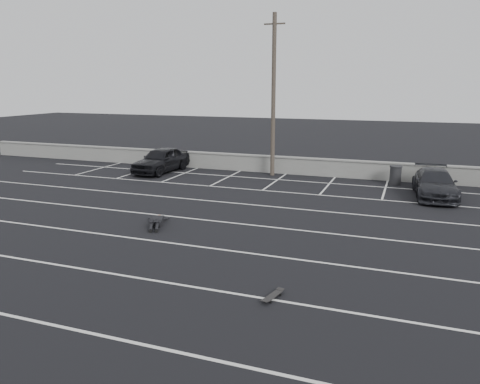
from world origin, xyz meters
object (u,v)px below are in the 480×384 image
at_px(person, 158,218).
at_px(skateboard, 273,296).
at_px(car_left, 161,160).
at_px(trash_bin, 395,175).
at_px(utility_pole, 273,96).
at_px(car_right, 435,184).

relative_size(person, skateboard, 3.12).
bearing_deg(person, car_left, 96.65).
relative_size(trash_bin, skateboard, 1.32).
bearing_deg(skateboard, utility_pole, 119.88).
bearing_deg(utility_pole, trash_bin, -2.22).
distance_m(car_right, trash_bin, 3.03).
height_order(car_right, trash_bin, car_right).
height_order(trash_bin, person, trash_bin).
bearing_deg(person, skateboard, -60.09).
xyz_separation_m(car_left, person, (5.41, -9.86, -0.55)).
relative_size(car_right, utility_pole, 0.49).
bearing_deg(utility_pole, car_left, -168.06).
xyz_separation_m(trash_bin, person, (-8.54, -11.02, -0.30)).
xyz_separation_m(utility_pole, trash_bin, (7.13, -0.28, -4.21)).
relative_size(car_right, skateboard, 5.80).
xyz_separation_m(car_left, car_right, (15.87, -1.18, -0.11)).
bearing_deg(car_right, skateboard, -112.37).
bearing_deg(car_left, utility_pole, 16.38).
bearing_deg(car_left, trash_bin, 9.22).
distance_m(trash_bin, person, 13.95).
distance_m(car_left, trash_bin, 14.00).
bearing_deg(trash_bin, car_left, -175.22).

